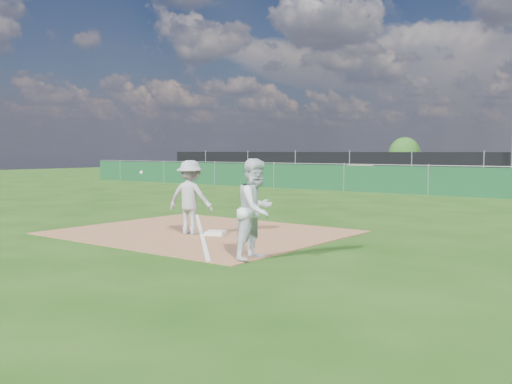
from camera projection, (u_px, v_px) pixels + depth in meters
ground at (376, 204)px, 20.07m from camera, size 90.00×90.00×0.00m
infield_dirt at (201, 232)px, 12.95m from camera, size 6.00×5.00×0.02m
foul_line at (201, 232)px, 12.95m from camera, size 5.01×5.01×0.01m
green_fence at (428, 181)px, 23.99m from camera, size 44.00×0.05×1.20m
dirt_mound at (360, 175)px, 29.79m from camera, size 3.38×2.60×1.17m
black_fence at (484, 169)px, 30.30m from camera, size 46.00×0.04×1.80m
parking_lot at (507, 182)px, 34.32m from camera, size 46.00×9.00×0.01m
first_base at (215, 233)px, 12.51m from camera, size 0.53×0.53×0.08m
play_at_first at (190, 197)px, 12.56m from camera, size 2.31×0.86×1.63m
runner at (256, 209)px, 9.69m from camera, size 0.70×0.88×1.73m
car_left at (422, 168)px, 37.60m from camera, size 4.56×2.46×1.47m
car_mid at (497, 169)px, 34.00m from camera, size 4.92×2.16×1.57m
tree_left at (404, 156)px, 43.43m from camera, size 2.46×2.46×2.92m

